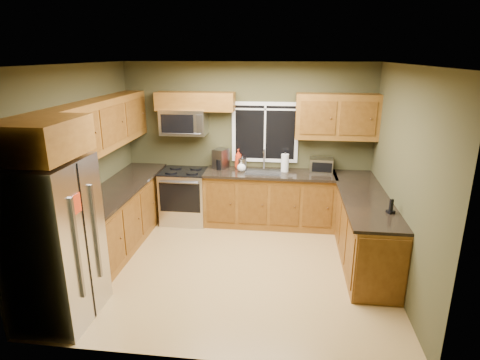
% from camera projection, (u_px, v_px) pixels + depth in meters
% --- Properties ---
extents(floor, '(4.20, 4.20, 0.00)m').
position_uv_depth(floor, '(233.00, 266.00, 5.57)').
color(floor, '#A47F48').
rests_on(floor, ground).
extents(ceiling, '(4.20, 4.20, 0.00)m').
position_uv_depth(ceiling, '(232.00, 64.00, 4.75)').
color(ceiling, white).
rests_on(ceiling, back_wall).
extents(back_wall, '(4.20, 0.00, 4.20)m').
position_uv_depth(back_wall, '(247.00, 143.00, 6.86)').
color(back_wall, '#3B3A21').
rests_on(back_wall, ground).
extents(front_wall, '(4.20, 0.00, 4.20)m').
position_uv_depth(front_wall, '(204.00, 232.00, 3.46)').
color(front_wall, '#3B3A21').
rests_on(front_wall, ground).
extents(left_wall, '(0.00, 3.60, 3.60)m').
position_uv_depth(left_wall, '(79.00, 168.00, 5.40)').
color(left_wall, '#3B3A21').
rests_on(left_wall, ground).
extents(right_wall, '(0.00, 3.60, 3.60)m').
position_uv_depth(right_wall, '(402.00, 179.00, 4.92)').
color(right_wall, '#3B3A21').
rests_on(right_wall, ground).
extents(window, '(1.12, 0.03, 1.02)m').
position_uv_depth(window, '(265.00, 132.00, 6.75)').
color(window, white).
rests_on(window, back_wall).
extents(base_cabinets_left, '(0.60, 2.65, 0.90)m').
position_uv_depth(base_cabinets_left, '(120.00, 217.00, 6.09)').
color(base_cabinets_left, brown).
rests_on(base_cabinets_left, ground).
extents(countertop_left, '(0.65, 2.65, 0.04)m').
position_uv_depth(countertop_left, '(119.00, 188.00, 5.94)').
color(countertop_left, black).
rests_on(countertop_left, base_cabinets_left).
extents(base_cabinets_back, '(2.17, 0.60, 0.90)m').
position_uv_depth(base_cabinets_back, '(269.00, 200.00, 6.80)').
color(base_cabinets_back, brown).
rests_on(base_cabinets_back, ground).
extents(countertop_back, '(2.17, 0.65, 0.04)m').
position_uv_depth(countertop_back, '(270.00, 174.00, 6.64)').
color(countertop_back, black).
rests_on(countertop_back, base_cabinets_back).
extents(base_cabinets_peninsula, '(0.60, 2.52, 0.90)m').
position_uv_depth(base_cabinets_peninsula, '(363.00, 227.00, 5.74)').
color(base_cabinets_peninsula, brown).
rests_on(base_cabinets_peninsula, ground).
extents(countertop_peninsula, '(0.65, 2.50, 0.04)m').
position_uv_depth(countertop_peninsula, '(364.00, 196.00, 5.60)').
color(countertop_peninsula, black).
rests_on(countertop_peninsula, base_cabinets_peninsula).
extents(upper_cabinets_left, '(0.33, 2.65, 0.72)m').
position_uv_depth(upper_cabinets_left, '(102.00, 125.00, 5.68)').
color(upper_cabinets_left, brown).
rests_on(upper_cabinets_left, left_wall).
extents(upper_cabinets_back_left, '(1.30, 0.33, 0.30)m').
position_uv_depth(upper_cabinets_back_left, '(195.00, 101.00, 6.59)').
color(upper_cabinets_back_left, brown).
rests_on(upper_cabinets_back_left, back_wall).
extents(upper_cabinets_back_right, '(1.30, 0.33, 0.72)m').
position_uv_depth(upper_cabinets_back_right, '(337.00, 117.00, 6.38)').
color(upper_cabinets_back_right, brown).
rests_on(upper_cabinets_back_right, back_wall).
extents(upper_cabinet_over_fridge, '(0.72, 0.90, 0.38)m').
position_uv_depth(upper_cabinet_over_fridge, '(39.00, 138.00, 3.92)').
color(upper_cabinet_over_fridge, brown).
rests_on(upper_cabinet_over_fridge, left_wall).
extents(refrigerator, '(0.74, 0.90, 1.80)m').
position_uv_depth(refrigerator, '(55.00, 243.00, 4.26)').
color(refrigerator, '#B7B7BC').
rests_on(refrigerator, ground).
extents(range, '(0.76, 0.69, 0.94)m').
position_uv_depth(range, '(185.00, 196.00, 6.94)').
color(range, '#B7B7BC').
rests_on(range, ground).
extents(microwave, '(0.76, 0.41, 0.42)m').
position_uv_depth(microwave, '(184.00, 122.00, 6.68)').
color(microwave, '#B7B7BC').
rests_on(microwave, back_wall).
extents(sink, '(0.60, 0.42, 0.36)m').
position_uv_depth(sink, '(263.00, 171.00, 6.66)').
color(sink, slate).
rests_on(sink, countertop_back).
extents(toaster_oven, '(0.39, 0.32, 0.23)m').
position_uv_depth(toaster_oven, '(321.00, 165.00, 6.63)').
color(toaster_oven, '#B7B7BC').
rests_on(toaster_oven, countertop_back).
extents(coffee_maker, '(0.28, 0.32, 0.34)m').
position_uv_depth(coffee_maker, '(221.00, 159.00, 6.83)').
color(coffee_maker, slate).
rests_on(coffee_maker, countertop_back).
extents(kettle, '(0.18, 0.18, 0.25)m').
position_uv_depth(kettle, '(242.00, 164.00, 6.72)').
color(kettle, '#B7B7BC').
rests_on(kettle, countertop_back).
extents(paper_towel_roll, '(0.14, 0.14, 0.32)m').
position_uv_depth(paper_towel_roll, '(285.00, 163.00, 6.65)').
color(paper_towel_roll, white).
rests_on(paper_towel_roll, countertop_back).
extents(soap_bottle_a, '(0.14, 0.14, 0.33)m').
position_uv_depth(soap_bottle_a, '(238.00, 159.00, 6.86)').
color(soap_bottle_a, red).
rests_on(soap_bottle_a, countertop_back).
extents(soap_bottle_c, '(0.18, 0.18, 0.19)m').
position_uv_depth(soap_bottle_c, '(241.00, 166.00, 6.68)').
color(soap_bottle_c, white).
rests_on(soap_bottle_c, countertop_back).
extents(cordless_phone, '(0.11, 0.11, 0.18)m').
position_uv_depth(cordless_phone, '(391.00, 209.00, 4.93)').
color(cordless_phone, black).
rests_on(cordless_phone, countertop_peninsula).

